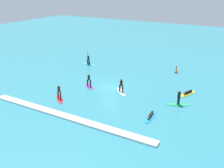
# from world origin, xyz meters

# --- Properties ---
(ground_plane) EXTENTS (120.00, 120.00, 0.00)m
(ground_plane) POSITION_xyz_m (0.00, 0.00, 0.00)
(ground_plane) COLOR teal
(ground_plane) RESTS_ON ground
(surfer_on_red_board) EXTENTS (2.53, 2.31, 1.80)m
(surfer_on_red_board) POSITION_xyz_m (-3.57, -6.21, 0.43)
(surfer_on_red_board) COLOR red
(surfer_on_red_board) RESTS_ON ground_plane
(surfer_on_green_board) EXTENTS (2.65, 1.75, 1.76)m
(surfer_on_green_board) POSITION_xyz_m (9.04, -0.78, 0.51)
(surfer_on_green_board) COLOR #23B266
(surfer_on_green_board) RESTS_ON ground_plane
(surfer_on_purple_board) EXTENTS (2.38, 1.94, 1.79)m
(surfer_on_purple_board) POSITION_xyz_m (-2.82, -1.19, 0.51)
(surfer_on_purple_board) COLOR purple
(surfer_on_purple_board) RESTS_ON ground_plane
(surfer_on_blue_board) EXTENTS (1.00, 3.17, 0.36)m
(surfer_on_blue_board) POSITION_xyz_m (7.39, -4.98, 0.12)
(surfer_on_blue_board) COLOR #1E8CD1
(surfer_on_blue_board) RESTS_ON ground_plane
(surfer_on_white_board) EXTENTS (2.50, 2.52, 1.78)m
(surfer_on_white_board) POSITION_xyz_m (1.74, -0.72, 0.51)
(surfer_on_white_board) COLOR white
(surfer_on_white_board) RESTS_ON ground_plane
(surfer_on_teal_board) EXTENTS (2.92, 0.92, 2.38)m
(surfer_on_teal_board) POSITION_xyz_m (-8.58, 6.98, 0.46)
(surfer_on_teal_board) COLOR #33C6CC
(surfer_on_teal_board) RESTS_ON ground_plane
(surfer_on_yellow_board) EXTENTS (1.71, 2.95, 0.38)m
(surfer_on_yellow_board) POSITION_xyz_m (9.13, 2.84, 0.13)
(surfer_on_yellow_board) COLOR yellow
(surfer_on_yellow_board) RESTS_ON ground_plane
(marker_buoy) EXTENTS (0.47, 0.47, 1.20)m
(marker_buoy) POSITION_xyz_m (5.41, 10.12, 0.20)
(marker_buoy) COLOR #E55119
(marker_buoy) RESTS_ON ground_plane
(wave_crest) EXTENTS (19.82, 0.90, 0.18)m
(wave_crest) POSITION_xyz_m (0.00, -9.35, 0.09)
(wave_crest) COLOR white
(wave_crest) RESTS_ON ground_plane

